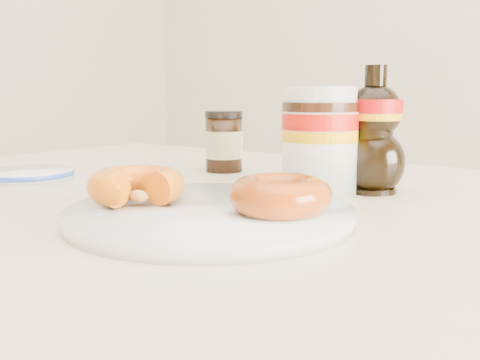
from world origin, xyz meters
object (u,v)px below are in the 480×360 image
Objects in this scene: donut_bitten at (136,186)px; syrup_bottle at (374,130)px; dining_table at (264,272)px; plate at (211,213)px; donut_whole at (280,195)px; nutella_jar at (320,137)px; dark_jar at (224,142)px; blue_rim_saucer at (28,174)px.

donut_bitten is 0.62× the size of syrup_bottle.
dining_table is 4.88× the size of plate.
nutella_jar is (-0.05, 0.18, 0.04)m from donut_whole.
donut_bitten is at bearing -118.74° from dining_table.
syrup_bottle is at bearing 74.51° from plate.
dining_table is at bearing 92.64° from plate.
plate is at bearing -105.49° from syrup_bottle.
donut_whole reaches higher than dining_table.
donut_whole is at bearing -44.03° from dark_jar.
syrup_bottle reaches higher than plate.
donut_bitten is 0.31m from syrup_bottle.
blue_rim_saucer is (-0.32, 0.07, -0.02)m from donut_bitten.
nutella_jar is at bearing 20.05° from blue_rim_saucer.
plate is 2.15× the size of blue_rim_saucer.
syrup_bottle is 1.64× the size of dark_jar.
donut_bitten is 0.74× the size of nutella_jar.
donut_bitten is (-0.07, -0.13, 0.12)m from dining_table.
dining_table is 0.23m from syrup_bottle.
donut_whole is 0.38m from dark_jar.
donut_whole is 0.19m from nutella_jar.
donut_bitten is 1.04× the size of donut_whole.
plate is 0.26m from syrup_bottle.
nutella_jar is 0.24m from dark_jar.
plate and blue_rim_saucer have the same top height.
donut_whole is 0.23m from syrup_bottle.
nutella_jar reaches higher than donut_bitten.
dining_table is 14.19× the size of dark_jar.
syrup_bottle is 1.21× the size of blue_rim_saucer.
plate is 0.21m from nutella_jar.
dark_jar reaches higher than blue_rim_saucer.
nutella_jar reaches higher than dark_jar.
blue_rim_saucer is (-0.19, -0.24, -0.04)m from dark_jar.
nutella_jar is 1.01× the size of blue_rim_saucer.
dark_jar is (-0.20, 0.28, 0.04)m from plate.
donut_whole reaches higher than plate.
syrup_bottle reaches higher than nutella_jar.
donut_whole is 0.60× the size of syrup_bottle.
blue_rim_saucer is at bearing 173.13° from plate.
donut_bitten reaches higher than blue_rim_saucer.
dining_table is 0.18m from nutella_jar.
dining_table is 13.95× the size of donut_bitten.
dining_table is 0.16m from donut_whole.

